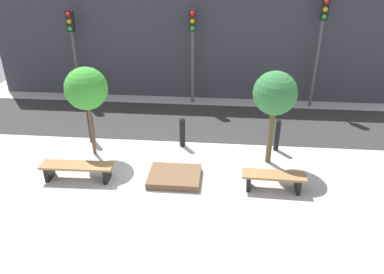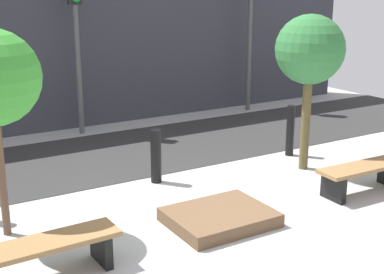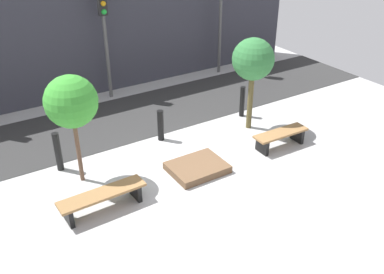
{
  "view_description": "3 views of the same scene",
  "coord_description": "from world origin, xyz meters",
  "px_view_note": "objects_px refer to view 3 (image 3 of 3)",
  "views": [
    {
      "loc": [
        1.24,
        -8.46,
        5.79
      ],
      "look_at": [
        0.48,
        0.02,
        1.33
      ],
      "focal_mm": 35.0,
      "sensor_mm": 36.0,
      "label": 1
    },
    {
      "loc": [
        -3.86,
        -5.7,
        3.19
      ],
      "look_at": [
        -0.35,
        0.17,
        1.27
      ],
      "focal_mm": 50.0,
      "sensor_mm": 36.0,
      "label": 2
    },
    {
      "loc": [
        -5.01,
        -7.68,
        6.06
      ],
      "look_at": [
        -0.18,
        -0.03,
        1.05
      ],
      "focal_mm": 40.0,
      "sensor_mm": 36.0,
      "label": 3
    }
  ],
  "objects_px": {
    "bollard_left": "(161,125)",
    "traffic_light_mid_west": "(104,26)",
    "bench_right": "(281,136)",
    "tree_behind_left_bench": "(71,102)",
    "bollard_center": "(242,102)",
    "tree_behind_right_bench": "(253,60)",
    "bench_left": "(103,197)",
    "planter_bed": "(197,168)",
    "traffic_light_mid_east": "(221,1)",
    "bollard_far_left": "(58,152)"
  },
  "relations": [
    {
      "from": "bench_left",
      "to": "bench_right",
      "type": "distance_m",
      "value": 5.25
    },
    {
      "from": "bench_left",
      "to": "bollard_far_left",
      "type": "relative_size",
      "value": 1.87
    },
    {
      "from": "bench_left",
      "to": "bollard_center",
      "type": "distance_m",
      "value": 5.96
    },
    {
      "from": "planter_bed",
      "to": "bollard_left",
      "type": "relative_size",
      "value": 1.52
    },
    {
      "from": "bench_left",
      "to": "tree_behind_right_bench",
      "type": "distance_m",
      "value": 5.72
    },
    {
      "from": "tree_behind_left_bench",
      "to": "traffic_light_mid_east",
      "type": "relative_size",
      "value": 0.67
    },
    {
      "from": "bench_left",
      "to": "traffic_light_mid_east",
      "type": "relative_size",
      "value": 0.48
    },
    {
      "from": "bench_left",
      "to": "planter_bed",
      "type": "height_order",
      "value": "bench_left"
    },
    {
      "from": "tree_behind_left_bench",
      "to": "traffic_light_mid_east",
      "type": "bearing_deg",
      "value": 31.18
    },
    {
      "from": "traffic_light_mid_west",
      "to": "tree_behind_right_bench",
      "type": "bearing_deg",
      "value": -59.19
    },
    {
      "from": "tree_behind_left_bench",
      "to": "bollard_left",
      "type": "xyz_separation_m",
      "value": [
        2.62,
        0.74,
        -1.64
      ]
    },
    {
      "from": "bollard_center",
      "to": "planter_bed",
      "type": "bearing_deg",
      "value": -146.65
    },
    {
      "from": "tree_behind_left_bench",
      "to": "bollard_far_left",
      "type": "height_order",
      "value": "tree_behind_left_bench"
    },
    {
      "from": "bench_left",
      "to": "bench_right",
      "type": "height_order",
      "value": "bench_right"
    },
    {
      "from": "tree_behind_left_bench",
      "to": "bollard_center",
      "type": "distance_m",
      "value": 5.84
    },
    {
      "from": "bench_left",
      "to": "traffic_light_mid_west",
      "type": "distance_m",
      "value": 6.72
    },
    {
      "from": "bench_right",
      "to": "traffic_light_mid_east",
      "type": "xyz_separation_m",
      "value": [
        2.03,
        5.79,
        2.47
      ]
    },
    {
      "from": "bench_right",
      "to": "traffic_light_mid_east",
      "type": "bearing_deg",
      "value": 72.27
    },
    {
      "from": "bollard_center",
      "to": "tree_behind_right_bench",
      "type": "bearing_deg",
      "value": -112.86
    },
    {
      "from": "tree_behind_right_bench",
      "to": "bollard_left",
      "type": "height_order",
      "value": "tree_behind_right_bench"
    },
    {
      "from": "bollard_left",
      "to": "bollard_center",
      "type": "xyz_separation_m",
      "value": [
        2.94,
        0.0,
        0.04
      ]
    },
    {
      "from": "planter_bed",
      "to": "tree_behind_left_bench",
      "type": "bearing_deg",
      "value": 155.6
    },
    {
      "from": "bench_left",
      "to": "tree_behind_right_bench",
      "type": "bearing_deg",
      "value": 13.29
    },
    {
      "from": "bollard_left",
      "to": "traffic_light_mid_east",
      "type": "relative_size",
      "value": 0.23
    },
    {
      "from": "tree_behind_left_bench",
      "to": "bollard_far_left",
      "type": "distance_m",
      "value": 1.77
    },
    {
      "from": "bench_right",
      "to": "tree_behind_left_bench",
      "type": "height_order",
      "value": "tree_behind_left_bench"
    },
    {
      "from": "traffic_light_mid_west",
      "to": "traffic_light_mid_east",
      "type": "height_order",
      "value": "traffic_light_mid_east"
    },
    {
      "from": "tree_behind_left_bench",
      "to": "bollard_center",
      "type": "xyz_separation_m",
      "value": [
        5.56,
        0.74,
        -1.61
      ]
    },
    {
      "from": "traffic_light_mid_west",
      "to": "bench_left",
      "type": "bearing_deg",
      "value": -114.38
    },
    {
      "from": "bench_right",
      "to": "tree_behind_left_bench",
      "type": "distance_m",
      "value": 5.71
    },
    {
      "from": "planter_bed",
      "to": "bollard_center",
      "type": "relative_size",
      "value": 1.41
    },
    {
      "from": "traffic_light_mid_east",
      "to": "tree_behind_left_bench",
      "type": "bearing_deg",
      "value": -148.82
    },
    {
      "from": "tree_behind_left_bench",
      "to": "bollard_left",
      "type": "height_order",
      "value": "tree_behind_left_bench"
    },
    {
      "from": "planter_bed",
      "to": "bollard_far_left",
      "type": "relative_size",
      "value": 1.33
    },
    {
      "from": "bollard_left",
      "to": "traffic_light_mid_west",
      "type": "bearing_deg",
      "value": 90.0
    },
    {
      "from": "bench_right",
      "to": "traffic_light_mid_west",
      "type": "relative_size",
      "value": 0.46
    },
    {
      "from": "bench_left",
      "to": "tree_behind_left_bench",
      "type": "bearing_deg",
      "value": 88.45
    },
    {
      "from": "bench_left",
      "to": "bollard_center",
      "type": "bearing_deg",
      "value": 19.44
    },
    {
      "from": "bench_right",
      "to": "bollard_left",
      "type": "xyz_separation_m",
      "value": [
        -2.62,
        2.13,
        0.13
      ]
    },
    {
      "from": "planter_bed",
      "to": "traffic_light_mid_west",
      "type": "height_order",
      "value": "traffic_light_mid_west"
    },
    {
      "from": "bollard_far_left",
      "to": "traffic_light_mid_east",
      "type": "height_order",
      "value": "traffic_light_mid_east"
    },
    {
      "from": "bench_right",
      "to": "traffic_light_mid_east",
      "type": "height_order",
      "value": "traffic_light_mid_east"
    },
    {
      "from": "bench_left",
      "to": "traffic_light_mid_east",
      "type": "distance_m",
      "value": 9.62
    },
    {
      "from": "planter_bed",
      "to": "traffic_light_mid_east",
      "type": "bearing_deg",
      "value": 50.25
    },
    {
      "from": "traffic_light_mid_east",
      "to": "traffic_light_mid_west",
      "type": "bearing_deg",
      "value": -179.99
    },
    {
      "from": "bollard_center",
      "to": "bollard_far_left",
      "type": "bearing_deg",
      "value": 180.0
    },
    {
      "from": "bench_left",
      "to": "bollard_left",
      "type": "xyz_separation_m",
      "value": [
        2.62,
        2.13,
        0.12
      ]
    },
    {
      "from": "traffic_light_mid_west",
      "to": "traffic_light_mid_east",
      "type": "xyz_separation_m",
      "value": [
        4.65,
        0.0,
        0.3
      ]
    },
    {
      "from": "bench_left",
      "to": "tree_behind_left_bench",
      "type": "height_order",
      "value": "tree_behind_left_bench"
    },
    {
      "from": "tree_behind_left_bench",
      "to": "traffic_light_mid_east",
      "type": "height_order",
      "value": "traffic_light_mid_east"
    }
  ]
}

